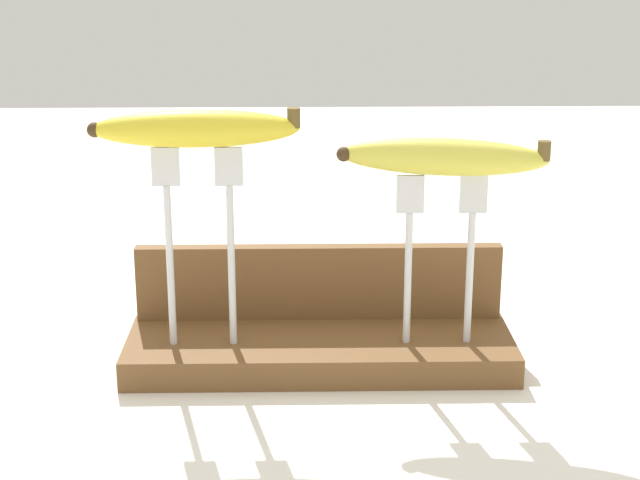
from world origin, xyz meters
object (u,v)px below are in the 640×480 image
(fork_stand_right, at_px, (440,243))
(banana_raised_right, at_px, (443,157))
(banana_raised_left, at_px, (196,129))
(fork_stand_left, at_px, (200,229))

(fork_stand_right, relative_size, banana_raised_right, 0.85)
(fork_stand_right, xyz_separation_m, banana_raised_right, (-0.00, 0.00, 0.08))
(banana_raised_left, relative_size, banana_raised_right, 0.99)
(banana_raised_left, bearing_deg, banana_raised_right, 0.00)
(fork_stand_left, bearing_deg, banana_raised_left, -177.58)
(banana_raised_left, bearing_deg, fork_stand_left, 2.42)
(banana_raised_left, distance_m, banana_raised_right, 0.23)
(fork_stand_left, relative_size, banana_raised_right, 0.99)
(fork_stand_left, height_order, banana_raised_left, banana_raised_left)
(fork_stand_right, bearing_deg, banana_raised_right, 169.35)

